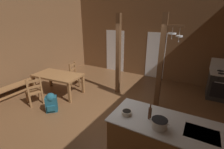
{
  "coord_description": "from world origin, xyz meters",
  "views": [
    {
      "loc": [
        2.19,
        -3.41,
        2.7
      ],
      "look_at": [
        -0.04,
        0.45,
        1.06
      ],
      "focal_mm": 25.45,
      "sensor_mm": 36.0,
      "label": 1
    }
  ],
  "objects_px": {
    "stockpot_on_counter": "(159,124)",
    "bottle_tall_on_counter": "(150,113)",
    "ladderback_chair_by_post": "(34,91)",
    "mixing_bowl_on_counter": "(127,112)",
    "ladderback_chair_near_window": "(76,74)",
    "backpack": "(51,102)",
    "bench_along_left_wall": "(12,90)",
    "dining_table": "(58,77)",
    "kitchen_island": "(168,145)"
  },
  "relations": [
    {
      "from": "ladderback_chair_by_post",
      "to": "bench_along_left_wall",
      "type": "height_order",
      "value": "ladderback_chair_by_post"
    },
    {
      "from": "bottle_tall_on_counter",
      "to": "dining_table",
      "type": "bearing_deg",
      "value": 162.81
    },
    {
      "from": "stockpot_on_counter",
      "to": "bottle_tall_on_counter",
      "type": "distance_m",
      "value": 0.27
    },
    {
      "from": "kitchen_island",
      "to": "ladderback_chair_by_post",
      "type": "xyz_separation_m",
      "value": [
        -4.18,
        0.18,
        -0.01
      ]
    },
    {
      "from": "backpack",
      "to": "bench_along_left_wall",
      "type": "bearing_deg",
      "value": -177.22
    },
    {
      "from": "bench_along_left_wall",
      "to": "backpack",
      "type": "xyz_separation_m",
      "value": [
        1.86,
        0.09,
        0.01
      ]
    },
    {
      "from": "ladderback_chair_by_post",
      "to": "stockpot_on_counter",
      "type": "xyz_separation_m",
      "value": [
        4.01,
        -0.38,
        0.55
      ]
    },
    {
      "from": "mixing_bowl_on_counter",
      "to": "bottle_tall_on_counter",
      "type": "height_order",
      "value": "bottle_tall_on_counter"
    },
    {
      "from": "ladderback_chair_near_window",
      "to": "backpack",
      "type": "height_order",
      "value": "ladderback_chair_near_window"
    },
    {
      "from": "stockpot_on_counter",
      "to": "bottle_tall_on_counter",
      "type": "bearing_deg",
      "value": 143.11
    },
    {
      "from": "bench_along_left_wall",
      "to": "kitchen_island",
      "type": "bearing_deg",
      "value": -0.67
    },
    {
      "from": "dining_table",
      "to": "ladderback_chair_near_window",
      "type": "bearing_deg",
      "value": 89.37
    },
    {
      "from": "ladderback_chair_by_post",
      "to": "stockpot_on_counter",
      "type": "relative_size",
      "value": 2.82
    },
    {
      "from": "ladderback_chair_near_window",
      "to": "mixing_bowl_on_counter",
      "type": "height_order",
      "value": "mixing_bowl_on_counter"
    },
    {
      "from": "kitchen_island",
      "to": "ladderback_chair_near_window",
      "type": "bearing_deg",
      "value": 153.6
    },
    {
      "from": "mixing_bowl_on_counter",
      "to": "backpack",
      "type": "bearing_deg",
      "value": 174.06
    },
    {
      "from": "ladderback_chair_by_post",
      "to": "bench_along_left_wall",
      "type": "relative_size",
      "value": 0.59
    },
    {
      "from": "ladderback_chair_by_post",
      "to": "backpack",
      "type": "xyz_separation_m",
      "value": [
        0.81,
        -0.03,
        -0.14
      ]
    },
    {
      "from": "ladderback_chair_near_window",
      "to": "bench_along_left_wall",
      "type": "height_order",
      "value": "ladderback_chair_near_window"
    },
    {
      "from": "ladderback_chair_near_window",
      "to": "bench_along_left_wall",
      "type": "distance_m",
      "value": 2.28
    },
    {
      "from": "stockpot_on_counter",
      "to": "mixing_bowl_on_counter",
      "type": "bearing_deg",
      "value": 172.65
    },
    {
      "from": "bench_along_left_wall",
      "to": "dining_table",
      "type": "bearing_deg",
      "value": 42.91
    },
    {
      "from": "ladderback_chair_near_window",
      "to": "backpack",
      "type": "distance_m",
      "value": 2.02
    },
    {
      "from": "kitchen_island",
      "to": "dining_table",
      "type": "distance_m",
      "value": 4.25
    },
    {
      "from": "ladderback_chair_near_window",
      "to": "mixing_bowl_on_counter",
      "type": "bearing_deg",
      "value": -33.16
    },
    {
      "from": "ladderback_chair_near_window",
      "to": "bottle_tall_on_counter",
      "type": "height_order",
      "value": "bottle_tall_on_counter"
    },
    {
      "from": "kitchen_island",
      "to": "ladderback_chair_by_post",
      "type": "bearing_deg",
      "value": 177.49
    },
    {
      "from": "ladderback_chair_by_post",
      "to": "backpack",
      "type": "relative_size",
      "value": 1.59
    },
    {
      "from": "bench_along_left_wall",
      "to": "bottle_tall_on_counter",
      "type": "distance_m",
      "value": 4.91
    },
    {
      "from": "mixing_bowl_on_counter",
      "to": "ladderback_chair_by_post",
      "type": "bearing_deg",
      "value": 174.94
    },
    {
      "from": "ladderback_chair_by_post",
      "to": "bench_along_left_wall",
      "type": "xyz_separation_m",
      "value": [
        -1.06,
        -0.12,
        -0.14
      ]
    },
    {
      "from": "stockpot_on_counter",
      "to": "mixing_bowl_on_counter",
      "type": "distance_m",
      "value": 0.65
    },
    {
      "from": "stockpot_on_counter",
      "to": "bench_along_left_wall",
      "type": "bearing_deg",
      "value": 177.07
    },
    {
      "from": "bench_along_left_wall",
      "to": "stockpot_on_counter",
      "type": "relative_size",
      "value": 4.74
    },
    {
      "from": "kitchen_island",
      "to": "mixing_bowl_on_counter",
      "type": "relative_size",
      "value": 10.85
    },
    {
      "from": "mixing_bowl_on_counter",
      "to": "bottle_tall_on_counter",
      "type": "xyz_separation_m",
      "value": [
        0.43,
        0.08,
        0.08
      ]
    },
    {
      "from": "dining_table",
      "to": "backpack",
      "type": "bearing_deg",
      "value": -52.92
    },
    {
      "from": "kitchen_island",
      "to": "mixing_bowl_on_counter",
      "type": "height_order",
      "value": "mixing_bowl_on_counter"
    },
    {
      "from": "ladderback_chair_near_window",
      "to": "mixing_bowl_on_counter",
      "type": "relative_size",
      "value": 4.75
    },
    {
      "from": "dining_table",
      "to": "stockpot_on_counter",
      "type": "distance_m",
      "value": 4.16
    },
    {
      "from": "ladderback_chair_by_post",
      "to": "stockpot_on_counter",
      "type": "distance_m",
      "value": 4.07
    },
    {
      "from": "ladderback_chair_by_post",
      "to": "mixing_bowl_on_counter",
      "type": "bearing_deg",
      "value": -5.06
    },
    {
      "from": "kitchen_island",
      "to": "stockpot_on_counter",
      "type": "bearing_deg",
      "value": -129.43
    },
    {
      "from": "mixing_bowl_on_counter",
      "to": "bottle_tall_on_counter",
      "type": "distance_m",
      "value": 0.44
    },
    {
      "from": "ladderback_chair_near_window",
      "to": "bottle_tall_on_counter",
      "type": "distance_m",
      "value": 4.29
    },
    {
      "from": "dining_table",
      "to": "stockpot_on_counter",
      "type": "relative_size",
      "value": 5.29
    },
    {
      "from": "backpack",
      "to": "ladderback_chair_near_window",
      "type": "bearing_deg",
      "value": 110.91
    },
    {
      "from": "ladderback_chair_near_window",
      "to": "ladderback_chair_by_post",
      "type": "height_order",
      "value": "same"
    },
    {
      "from": "ladderback_chair_by_post",
      "to": "bottle_tall_on_counter",
      "type": "distance_m",
      "value": 3.85
    },
    {
      "from": "dining_table",
      "to": "bottle_tall_on_counter",
      "type": "relative_size",
      "value": 5.92
    }
  ]
}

